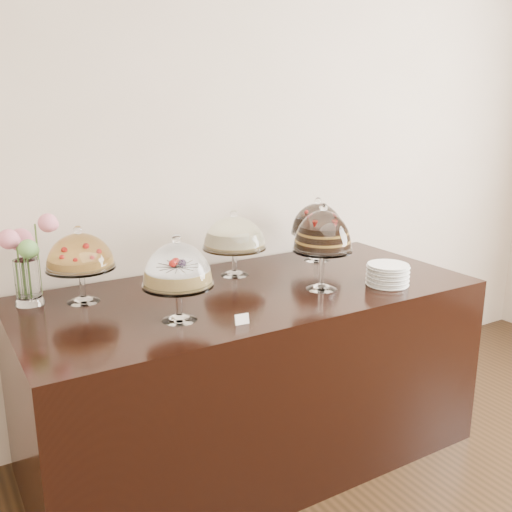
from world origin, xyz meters
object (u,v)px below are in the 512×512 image
display_counter (251,374)px  cake_stand_choco_layer (323,234)px  plate_stack (388,275)px  cake_stand_dark_choco (318,221)px  flower_vase (26,258)px  cake_stand_fruit_tart (80,254)px  cake_stand_cheesecake (234,235)px  cake_stand_sugar_sponge (178,269)px

display_counter → cake_stand_choco_layer: (0.30, -0.17, 0.72)m
plate_stack → display_counter: bearing=155.2°
cake_stand_choco_layer → cake_stand_dark_choco: bearing=55.6°
flower_vase → cake_stand_fruit_tart: bearing=-26.6°
cake_stand_fruit_tart → flower_vase: 0.24m
display_counter → flower_vase: flower_vase is taller
cake_stand_cheesecake → cake_stand_fruit_tart: cake_stand_fruit_tart is taller
cake_stand_fruit_tart → flower_vase: bearing=153.4°
plate_stack → cake_stand_fruit_tart: bearing=158.7°
cake_stand_cheesecake → cake_stand_fruit_tart: bearing=-179.0°
cake_stand_sugar_sponge → cake_stand_choco_layer: cake_stand_choco_layer is taller
cake_stand_choco_layer → display_counter: bearing=151.0°
cake_stand_dark_choco → flower_vase: 1.56m
cake_stand_fruit_tart → flower_vase: (-0.21, 0.11, -0.01)m
cake_stand_dark_choco → flower_vase: (-1.55, 0.07, -0.02)m
display_counter → cake_stand_sugar_sponge: cake_stand_sugar_sponge is taller
cake_stand_fruit_tart → flower_vase: flower_vase is taller
cake_stand_choco_layer → cake_stand_cheesecake: cake_stand_choco_layer is taller
cake_stand_sugar_sponge → cake_stand_dark_choco: 1.16m
cake_stand_sugar_sponge → plate_stack: bearing=-4.9°
plate_stack → flower_vase: bearing=158.0°
cake_stand_sugar_sponge → cake_stand_dark_choco: cake_stand_sugar_sponge is taller
cake_stand_sugar_sponge → cake_stand_dark_choco: size_ratio=1.01×
display_counter → cake_stand_sugar_sponge: 0.84m
cake_stand_choco_layer → flower_vase: bearing=157.6°
cake_stand_fruit_tart → plate_stack: size_ratio=1.71×
display_counter → cake_stand_fruit_tart: bearing=161.8°
cake_stand_cheesecake → plate_stack: (0.57, -0.54, -0.16)m
cake_stand_dark_choco → flower_vase: flower_vase is taller
cake_stand_sugar_sponge → plate_stack: cake_stand_sugar_sponge is taller
cake_stand_cheesecake → flower_vase: flower_vase is taller
plate_stack → cake_stand_choco_layer: bearing=159.4°
cake_stand_dark_choco → cake_stand_fruit_tart: (-1.34, -0.03, -0.01)m
display_counter → flower_vase: size_ratio=5.44×
flower_vase → plate_stack: bearing=-22.0°
cake_stand_sugar_sponge → cake_stand_cheesecake: cake_stand_sugar_sponge is taller
display_counter → plate_stack: size_ratio=10.67×
display_counter → cake_stand_sugar_sponge: bearing=-157.2°
cake_stand_choco_layer → cake_stand_cheesecake: 0.49m
display_counter → cake_stand_choco_layer: cake_stand_choco_layer is taller
cake_stand_choco_layer → cake_stand_cheesecake: size_ratio=1.22×
cake_stand_choco_layer → cake_stand_cheesecake: (-0.25, 0.42, -0.06)m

